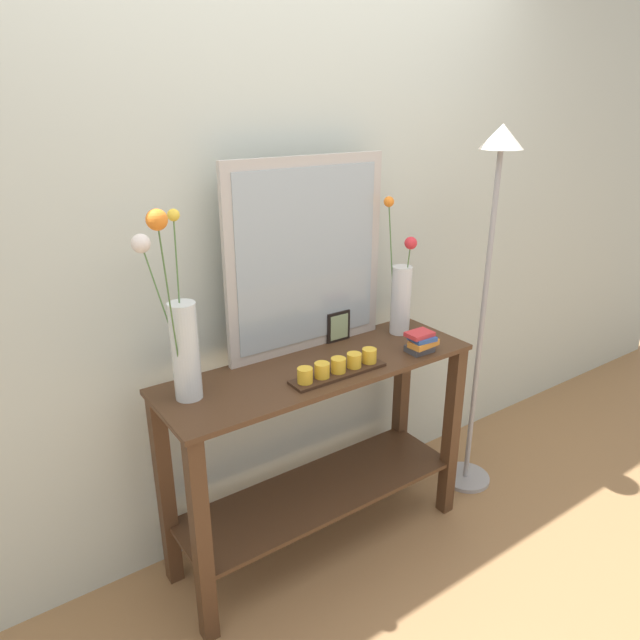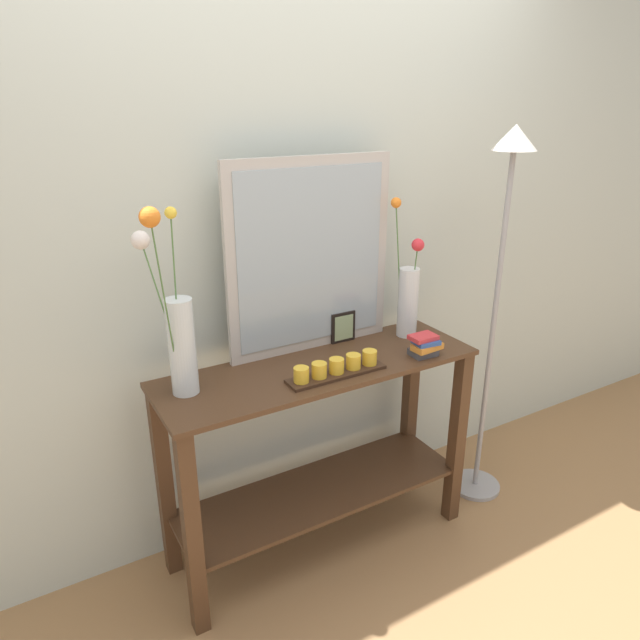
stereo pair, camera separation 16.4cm
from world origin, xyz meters
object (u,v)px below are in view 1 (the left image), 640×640
at_px(candle_tray, 338,368).
at_px(book_stack, 421,342).
at_px(console_table, 320,437).
at_px(picture_frame_small, 338,327).
at_px(mirror_leaning, 307,257).
at_px(vase_right, 401,294).
at_px(floor_lamp, 489,258).
at_px(tall_vase_left, 180,334).

height_order(candle_tray, book_stack, book_stack).
relative_size(console_table, book_stack, 9.90).
bearing_deg(picture_frame_small, mirror_leaning, 172.83).
relative_size(mirror_leaning, vase_right, 1.29).
xyz_separation_m(book_stack, floor_lamp, (0.45, 0.07, 0.27)).
bearing_deg(tall_vase_left, floor_lamp, -4.75).
relative_size(mirror_leaning, tall_vase_left, 1.14).
xyz_separation_m(vase_right, floor_lamp, (0.38, -0.14, 0.13)).
xyz_separation_m(tall_vase_left, picture_frame_small, (0.73, 0.10, -0.17)).
bearing_deg(candle_tray, vase_right, 21.12).
distance_m(console_table, floor_lamp, 1.07).
distance_m(tall_vase_left, floor_lamp, 1.39).
relative_size(mirror_leaning, book_stack, 5.96).
relative_size(vase_right, book_stack, 4.62).
distance_m(tall_vase_left, vase_right, 1.00).
distance_m(tall_vase_left, book_stack, 0.97).
bearing_deg(floor_lamp, book_stack, -171.74).
height_order(vase_right, candle_tray, vase_right).
bearing_deg(book_stack, candle_tray, 176.29).
bearing_deg(vase_right, console_table, -171.00).
bearing_deg(picture_frame_small, floor_lamp, -18.50).
bearing_deg(console_table, candle_tray, -84.72).
bearing_deg(book_stack, tall_vase_left, 169.07).
relative_size(picture_frame_small, floor_lamp, 0.08).
bearing_deg(vase_right, mirror_leaning, 167.05).
xyz_separation_m(mirror_leaning, candle_tray, (-0.05, -0.28, -0.35)).
height_order(mirror_leaning, picture_frame_small, mirror_leaning).
bearing_deg(vase_right, candle_tray, -158.88).
relative_size(console_table, vase_right, 2.14).
xyz_separation_m(vase_right, candle_tray, (-0.47, -0.18, -0.15)).
bearing_deg(floor_lamp, vase_right, 159.67).
bearing_deg(candle_tray, floor_lamp, 2.67).
xyz_separation_m(picture_frame_small, book_stack, (0.20, -0.28, -0.02)).
bearing_deg(floor_lamp, tall_vase_left, 175.25).
height_order(candle_tray, picture_frame_small, picture_frame_small).
relative_size(candle_tray, picture_frame_small, 3.01).
bearing_deg(mirror_leaning, picture_frame_small, -7.17).
relative_size(book_stack, floor_lamp, 0.07).
height_order(mirror_leaning, vase_right, mirror_leaning).
bearing_deg(floor_lamp, mirror_leaning, 163.47).
height_order(vase_right, picture_frame_small, vase_right).
relative_size(picture_frame_small, book_stack, 1.01).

